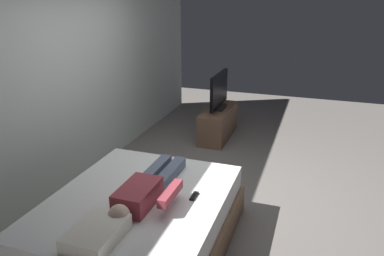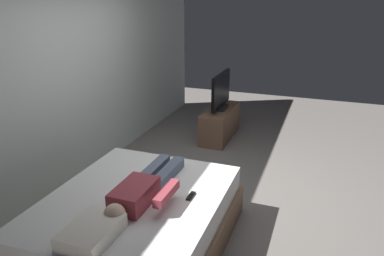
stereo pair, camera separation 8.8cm
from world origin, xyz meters
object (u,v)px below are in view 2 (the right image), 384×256
bed (136,223)px  pillow (92,232)px  person (143,189)px  tv (221,92)px  tv_stand (220,123)px  remote (191,196)px

bed → pillow: pillow is taller
person → tv: size_ratio=1.43×
person → tv: 3.01m
person → pillow: bearing=173.5°
pillow → person: person is taller
tv → bed: bearing=-178.8°
bed → tv: bearing=1.2°
pillow → person: size_ratio=0.38×
tv_stand → person: bearing=-177.3°
bed → remote: remote is taller
pillow → person: bearing=-6.5°
person → tv_stand: size_ratio=1.15×
remote → tv_stand: 2.91m
pillow → tv_stand: pillow is taller
person → tv_stand: bearing=2.7°
pillow → bed: bearing=0.0°
remote → pillow: bearing=150.0°
person → tv: bearing=2.7°
tv_stand → bed: bearing=-178.8°
bed → remote: bearing=-69.6°
bed → tv: tv is taller
tv_stand → remote: bearing=-169.1°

